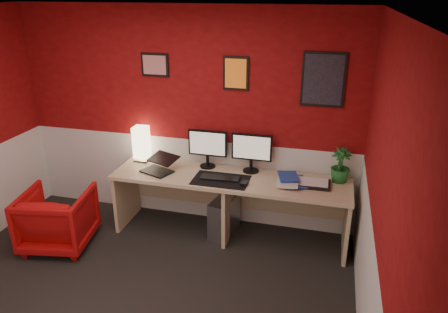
# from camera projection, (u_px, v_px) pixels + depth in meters

# --- Properties ---
(ground) EXTENTS (4.00, 3.50, 0.01)m
(ground) POSITION_uv_depth(u_px,v_px,m) (125.00, 308.00, 3.77)
(ground) COLOR black
(ground) RESTS_ON ground
(ceiling) EXTENTS (4.00, 3.50, 0.01)m
(ceiling) POSITION_uv_depth(u_px,v_px,m) (92.00, 13.00, 2.84)
(ceiling) COLOR white
(ceiling) RESTS_ON ground
(wall_back) EXTENTS (4.00, 0.01, 2.50)m
(wall_back) POSITION_uv_depth(u_px,v_px,m) (186.00, 118.00, 4.88)
(wall_back) COLOR maroon
(wall_back) RESTS_ON ground
(wall_right) EXTENTS (0.01, 3.50, 2.50)m
(wall_right) POSITION_uv_depth(u_px,v_px,m) (381.00, 214.00, 2.84)
(wall_right) COLOR maroon
(wall_right) RESTS_ON ground
(wainscot_back) EXTENTS (4.00, 0.01, 1.00)m
(wainscot_back) POSITION_uv_depth(u_px,v_px,m) (188.00, 178.00, 5.15)
(wainscot_back) COLOR silver
(wainscot_back) RESTS_ON ground
(wainscot_right) EXTENTS (0.01, 3.50, 1.00)m
(wainscot_right) POSITION_uv_depth(u_px,v_px,m) (366.00, 303.00, 3.12)
(wainscot_right) COLOR silver
(wainscot_right) RESTS_ON ground
(desk) EXTENTS (2.60, 0.65, 0.73)m
(desk) POSITION_uv_depth(u_px,v_px,m) (230.00, 207.00, 4.75)
(desk) COLOR tan
(desk) RESTS_ON ground
(shoji_lamp) EXTENTS (0.16, 0.16, 0.40)m
(shoji_lamp) POSITION_uv_depth(u_px,v_px,m) (142.00, 145.00, 4.99)
(shoji_lamp) COLOR #FFE5B2
(shoji_lamp) RESTS_ON desk
(laptop) EXTENTS (0.39, 0.34, 0.22)m
(laptop) POSITION_uv_depth(u_px,v_px,m) (156.00, 163.00, 4.70)
(laptop) COLOR black
(laptop) RESTS_ON desk
(monitor_left) EXTENTS (0.45, 0.06, 0.58)m
(monitor_left) POSITION_uv_depth(u_px,v_px,m) (207.00, 143.00, 4.77)
(monitor_left) COLOR black
(monitor_left) RESTS_ON desk
(monitor_right) EXTENTS (0.45, 0.06, 0.58)m
(monitor_right) POSITION_uv_depth(u_px,v_px,m) (251.00, 147.00, 4.65)
(monitor_right) COLOR black
(monitor_right) RESTS_ON desk
(desk_mat) EXTENTS (0.60, 0.38, 0.01)m
(desk_mat) POSITION_uv_depth(u_px,v_px,m) (221.00, 180.00, 4.54)
(desk_mat) COLOR black
(desk_mat) RESTS_ON desk
(keyboard) EXTENTS (0.43, 0.16, 0.02)m
(keyboard) POSITION_uv_depth(u_px,v_px,m) (220.00, 178.00, 4.57)
(keyboard) COLOR black
(keyboard) RESTS_ON desk_mat
(mouse) EXTENTS (0.07, 0.11, 0.03)m
(mouse) POSITION_uv_depth(u_px,v_px,m) (244.00, 183.00, 4.43)
(mouse) COLOR black
(mouse) RESTS_ON desk_mat
(book_bottom) EXTENTS (0.31, 0.37, 0.03)m
(book_bottom) POSITION_uv_depth(u_px,v_px,m) (283.00, 182.00, 4.46)
(book_bottom) COLOR #203E96
(book_bottom) RESTS_ON desk
(book_middle) EXTENTS (0.23, 0.31, 0.02)m
(book_middle) POSITION_uv_depth(u_px,v_px,m) (277.00, 181.00, 4.44)
(book_middle) COLOR silver
(book_middle) RESTS_ON book_bottom
(book_top) EXTENTS (0.26, 0.31, 0.03)m
(book_top) POSITION_uv_depth(u_px,v_px,m) (279.00, 177.00, 4.47)
(book_top) COLOR #203E96
(book_top) RESTS_ON book_middle
(zen_tray) EXTENTS (0.35, 0.25, 0.03)m
(zen_tray) POSITION_uv_depth(u_px,v_px,m) (313.00, 184.00, 4.43)
(zen_tray) COLOR black
(zen_tray) RESTS_ON desk
(potted_plant) EXTENTS (0.24, 0.24, 0.37)m
(potted_plant) POSITION_uv_depth(u_px,v_px,m) (340.00, 165.00, 4.45)
(potted_plant) COLOR #19591E
(potted_plant) RESTS_ON desk
(pc_tower) EXTENTS (0.29, 0.48, 0.45)m
(pc_tower) POSITION_uv_depth(u_px,v_px,m) (224.00, 217.00, 4.82)
(pc_tower) COLOR #99999E
(pc_tower) RESTS_ON ground
(armchair) EXTENTS (0.80, 0.82, 0.64)m
(armchair) POSITION_uv_depth(u_px,v_px,m) (58.00, 218.00, 4.60)
(armchair) COLOR #B00D0C
(armchair) RESTS_ON ground
(art_left) EXTENTS (0.32, 0.02, 0.26)m
(art_left) POSITION_uv_depth(u_px,v_px,m) (155.00, 65.00, 4.72)
(art_left) COLOR red
(art_left) RESTS_ON wall_back
(art_center) EXTENTS (0.28, 0.02, 0.36)m
(art_center) POSITION_uv_depth(u_px,v_px,m) (236.00, 73.00, 4.52)
(art_center) COLOR orange
(art_center) RESTS_ON wall_back
(art_right) EXTENTS (0.44, 0.02, 0.56)m
(art_right) POSITION_uv_depth(u_px,v_px,m) (323.00, 80.00, 4.31)
(art_right) COLOR black
(art_right) RESTS_ON wall_back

